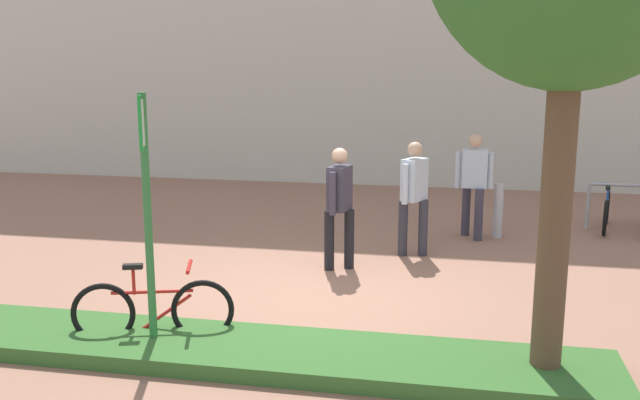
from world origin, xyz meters
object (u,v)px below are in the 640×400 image
object	(u,v)px
parking_sign_post	(146,187)
person_shirt_white	(474,179)
person_suited_dark	(339,201)
person_shirt_blue	(414,191)
bike_at_sign	(153,310)
bollard_steel	(498,211)

from	to	relation	value
parking_sign_post	person_shirt_white	world-z (taller)	parking_sign_post
person_suited_dark	person_shirt_white	size ratio (longest dim) A/B	1.00
parking_sign_post	person_shirt_blue	distance (m)	4.72
person_shirt_white	bike_at_sign	bearing A→B (deg)	-123.56
person_suited_dark	person_shirt_white	distance (m)	2.82
bike_at_sign	bollard_steel	bearing A→B (deg)	53.81
person_suited_dark	person_shirt_blue	xyz separation A→B (m)	(0.97, 0.88, 0.00)
bollard_steel	parking_sign_post	bearing A→B (deg)	-124.30
bollard_steel	person_shirt_blue	xyz separation A→B (m)	(-1.31, -1.34, 0.53)
bollard_steel	person_suited_dark	distance (m)	3.23
bike_at_sign	bollard_steel	distance (m)	6.36
parking_sign_post	person_suited_dark	bearing A→B (deg)	66.29
bike_at_sign	bollard_steel	size ratio (longest dim) A/B	1.81
parking_sign_post	person_shirt_blue	world-z (taller)	parking_sign_post
bollard_steel	person_suited_dark	world-z (taller)	person_suited_dark
bollard_steel	person_shirt_blue	size ratio (longest dim) A/B	0.52
parking_sign_post	person_shirt_blue	bearing A→B (deg)	59.73
parking_sign_post	bike_at_sign	size ratio (longest dim) A/B	1.61
parking_sign_post	bollard_steel	size ratio (longest dim) A/B	2.90
person_shirt_white	person_shirt_blue	distance (m)	1.52
bike_at_sign	person_shirt_blue	size ratio (longest dim) A/B	0.94
parking_sign_post	bollard_steel	distance (m)	6.61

